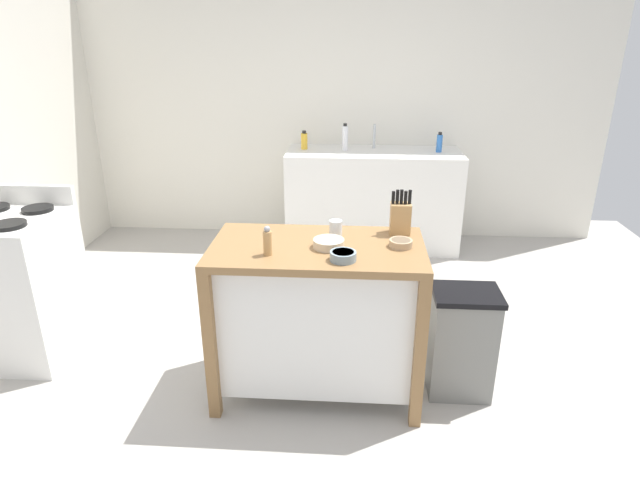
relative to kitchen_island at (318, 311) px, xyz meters
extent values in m
plane|color=#ADA8A0|center=(0.05, 0.08, -0.50)|extent=(5.99, 5.99, 0.00)
cube|color=silver|center=(0.05, 2.57, 0.80)|extent=(4.93, 0.10, 2.60)
cube|color=olive|center=(0.00, 0.00, 0.37)|extent=(1.12, 0.61, 0.04)
cube|color=white|center=(0.00, 0.00, -0.02)|extent=(1.02, 0.51, 0.75)
cube|color=olive|center=(-0.53, -0.28, -0.07)|extent=(0.06, 0.06, 0.85)
cube|color=olive|center=(0.53, -0.28, -0.07)|extent=(0.06, 0.06, 0.85)
cube|color=olive|center=(-0.53, 0.28, -0.07)|extent=(0.06, 0.06, 0.85)
cube|color=olive|center=(0.53, 0.28, -0.07)|extent=(0.06, 0.06, 0.85)
cube|color=tan|center=(0.44, 0.21, 0.47)|extent=(0.11, 0.09, 0.17)
cylinder|color=black|center=(0.39, 0.21, 0.59)|extent=(0.02, 0.02, 0.07)
cylinder|color=black|center=(0.42, 0.21, 0.60)|extent=(0.02, 0.02, 0.08)
cylinder|color=black|center=(0.44, 0.21, 0.60)|extent=(0.02, 0.02, 0.08)
cylinder|color=black|center=(0.46, 0.21, 0.59)|extent=(0.02, 0.02, 0.07)
cylinder|color=black|center=(0.48, 0.21, 0.60)|extent=(0.02, 0.02, 0.08)
cylinder|color=beige|center=(0.06, -0.03, 0.41)|extent=(0.16, 0.16, 0.04)
cylinder|color=gray|center=(0.06, -0.03, 0.43)|extent=(0.13, 0.13, 0.01)
cylinder|color=gray|center=(0.14, -0.18, 0.41)|extent=(0.13, 0.13, 0.05)
cylinder|color=#49555B|center=(0.14, -0.18, 0.43)|extent=(0.11, 0.11, 0.01)
cylinder|color=tan|center=(0.43, 0.01, 0.41)|extent=(0.12, 0.12, 0.04)
cylinder|color=brown|center=(0.43, 0.01, 0.42)|extent=(0.10, 0.10, 0.01)
cylinder|color=silver|center=(0.09, 0.14, 0.43)|extent=(0.07, 0.07, 0.09)
cylinder|color=tan|center=(-0.24, -0.14, 0.45)|extent=(0.04, 0.04, 0.12)
sphere|color=#99999E|center=(-0.24, -0.14, 0.52)|extent=(0.03, 0.03, 0.03)
cube|color=slate|center=(0.80, 0.02, -0.20)|extent=(0.34, 0.26, 0.60)
cube|color=black|center=(0.80, 0.02, 0.12)|extent=(0.36, 0.28, 0.03)
cube|color=white|center=(0.36, 2.22, -0.04)|extent=(1.58, 0.60, 0.91)
cube|color=silver|center=(0.36, 2.20, 0.40)|extent=(0.44, 0.36, 0.03)
cylinder|color=#B7BCC1|center=(0.36, 2.36, 0.52)|extent=(0.02, 0.02, 0.22)
cylinder|color=blue|center=(0.93, 2.23, 0.49)|extent=(0.05, 0.05, 0.15)
cylinder|color=black|center=(0.93, 2.23, 0.58)|extent=(0.03, 0.03, 0.02)
cylinder|color=yellow|center=(-0.28, 2.27, 0.48)|extent=(0.06, 0.06, 0.15)
cylinder|color=black|center=(-0.28, 2.27, 0.57)|extent=(0.04, 0.04, 0.02)
cylinder|color=white|center=(0.09, 2.26, 0.52)|extent=(0.05, 0.05, 0.22)
cylinder|color=black|center=(0.09, 2.26, 0.64)|extent=(0.03, 0.03, 0.02)
cube|color=white|center=(-1.86, 0.24, -0.04)|extent=(0.60, 0.60, 0.91)
cube|color=white|center=(-1.86, 0.52, 0.47)|extent=(0.60, 0.04, 0.12)
cylinder|color=black|center=(-1.72, 0.10, 0.42)|extent=(0.18, 0.18, 0.02)
cylinder|color=black|center=(-1.72, 0.38, 0.42)|extent=(0.18, 0.18, 0.02)
camera|label=1|loc=(0.18, -2.52, 1.42)|focal=29.53mm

